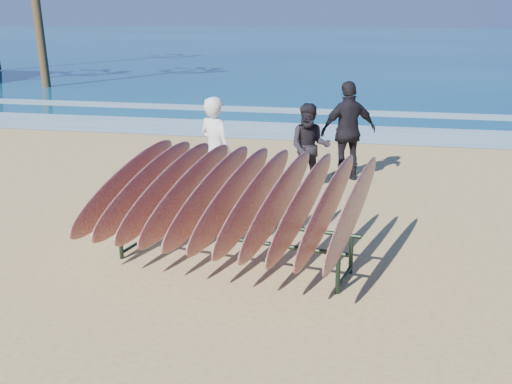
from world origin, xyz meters
TOP-DOWN VIEW (x-y plane):
  - ground at (0.00, 0.00)m, footprint 120.00×120.00m
  - ocean at (0.00, 55.00)m, footprint 160.00×160.00m
  - foam_near at (0.00, 10.00)m, footprint 160.00×160.00m
  - foam_far at (0.00, 13.50)m, footprint 160.00×160.00m
  - surfboard_rack at (-0.26, 0.58)m, footprint 3.57×3.18m
  - person_white at (-1.24, 3.28)m, footprint 0.79×0.71m
  - person_dark_a at (0.22, 4.44)m, footprint 0.81×0.66m
  - person_dark_b at (0.85, 5.25)m, footprint 1.21×0.94m

SIDE VIEW (x-z plane):
  - ground at x=0.00m, z-range 0.00..0.00m
  - ocean at x=0.00m, z-range 0.01..0.01m
  - foam_far at x=0.00m, z-range 0.01..0.01m
  - foam_near at x=0.00m, z-range 0.01..0.01m
  - person_dark_a at x=0.22m, z-range 0.00..1.58m
  - person_white at x=-1.24m, z-range 0.00..1.82m
  - surfboard_rack at x=-0.26m, z-range 0.17..1.69m
  - person_dark_b at x=0.85m, z-range 0.00..1.91m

